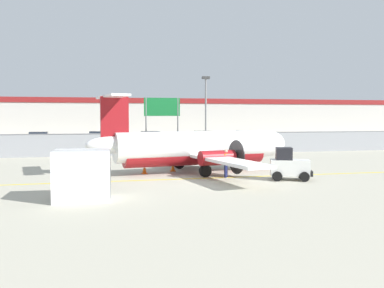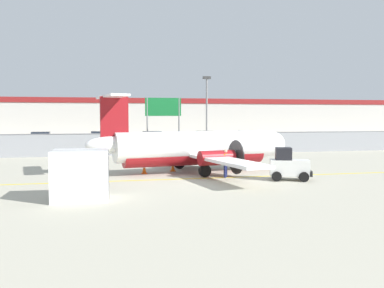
{
  "view_description": "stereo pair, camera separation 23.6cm",
  "coord_description": "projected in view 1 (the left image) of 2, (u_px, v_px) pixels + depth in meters",
  "views": [
    {
      "loc": [
        -7.44,
        -22.3,
        3.67
      ],
      "look_at": [
        -0.93,
        5.7,
        1.8
      ],
      "focal_mm": 40.0,
      "sensor_mm": 36.0,
      "label": 1
    },
    {
      "loc": [
        -7.21,
        -22.36,
        3.67
      ],
      "look_at": [
        -0.93,
        5.7,
        1.8
      ],
      "focal_mm": 40.0,
      "sensor_mm": 36.0,
      "label": 2
    }
  ],
  "objects": [
    {
      "name": "highway_sign",
      "position": [
        162.0,
        112.0,
        42.48
      ],
      "size": [
        3.6,
        0.14,
        5.5
      ],
      "color": "slate",
      "rests_on": "ground"
    },
    {
      "name": "commuter_airplane",
      "position": [
        199.0,
        148.0,
        27.95
      ],
      "size": [
        13.89,
        16.04,
        4.92
      ],
      "rotation": [
        0.0,
        0.0,
        0.17
      ],
      "color": "white",
      "rests_on": "ground"
    },
    {
      "name": "ground_crew_worker",
      "position": [
        226.0,
        162.0,
        25.61
      ],
      "size": [
        0.47,
        0.5,
        1.7
      ],
      "rotation": [
        0.0,
        0.0,
        5.68
      ],
      "color": "#191E4C",
      "rests_on": "ground"
    },
    {
      "name": "traffic_cone_near_right",
      "position": [
        144.0,
        169.0,
        27.27
      ],
      "size": [
        0.36,
        0.36,
        0.64
      ],
      "color": "orange",
      "rests_on": "ground"
    },
    {
      "name": "apron_light_pole",
      "position": [
        206.0,
        109.0,
        38.8
      ],
      "size": [
        0.7,
        0.3,
        7.27
      ],
      "color": "slate",
      "rests_on": "ground"
    },
    {
      "name": "parking_lot_strip",
      "position": [
        155.0,
        146.0,
        52.27
      ],
      "size": [
        98.0,
        17.0,
        0.12
      ],
      "color": "#38383A",
      "rests_on": "ground"
    },
    {
      "name": "parked_car_0",
      "position": [
        40.0,
        138.0,
        54.35
      ],
      "size": [
        4.22,
        2.05,
        1.58
      ],
      "rotation": [
        0.0,
        0.0,
        0.01
      ],
      "color": "silver",
      "rests_on": "parking_lot_strip"
    },
    {
      "name": "parked_car_1",
      "position": [
        97.0,
        137.0,
        56.2
      ],
      "size": [
        4.26,
        2.12,
        1.58
      ],
      "rotation": [
        0.0,
        0.0,
        3.11
      ],
      "color": "black",
      "rests_on": "parking_lot_strip"
    },
    {
      "name": "background_building",
      "position": [
        139.0,
        119.0,
        70.03
      ],
      "size": [
        91.0,
        8.1,
        6.5
      ],
      "color": "beige",
      "rests_on": "ground"
    },
    {
      "name": "parked_car_3",
      "position": [
        203.0,
        137.0,
        58.02
      ],
      "size": [
        4.23,
        2.07,
        1.58
      ],
      "rotation": [
        0.0,
        0.0,
        3.12
      ],
      "color": "slate",
      "rests_on": "parking_lot_strip"
    },
    {
      "name": "traffic_cone_near_left",
      "position": [
        173.0,
        167.0,
        28.49
      ],
      "size": [
        0.36,
        0.36,
        0.64
      ],
      "color": "orange",
      "rests_on": "ground"
    },
    {
      "name": "cargo_container",
      "position": [
        82.0,
        175.0,
        18.69
      ],
      "size": [
        2.49,
        2.11,
        2.2
      ],
      "rotation": [
        0.0,
        0.0,
        -0.05
      ],
      "color": "silver",
      "rests_on": "ground"
    },
    {
      "name": "parked_car_2",
      "position": [
        151.0,
        137.0,
        56.46
      ],
      "size": [
        4.37,
        2.38,
        1.58
      ],
      "rotation": [
        0.0,
        0.0,
        0.11
      ],
      "color": "#B28C19",
      "rests_on": "parking_lot_strip"
    },
    {
      "name": "baggage_tug",
      "position": [
        289.0,
        165.0,
        24.57
      ],
      "size": [
        2.57,
        2.02,
        1.88
      ],
      "rotation": [
        0.0,
        0.0,
        -0.36
      ],
      "color": "silver",
      "rests_on": "ground"
    },
    {
      "name": "perimeter_fence",
      "position": [
        172.0,
        143.0,
        41.02
      ],
      "size": [
        98.0,
        0.1,
        2.1
      ],
      "color": "gray",
      "rests_on": "ground"
    },
    {
      "name": "parked_car_4",
      "position": [
        246.0,
        136.0,
        59.61
      ],
      "size": [
        4.24,
        2.09,
        1.58
      ],
      "rotation": [
        0.0,
        0.0,
        0.03
      ],
      "color": "slate",
      "rests_on": "parking_lot_strip"
    },
    {
      "name": "ground_plane",
      "position": [
        221.0,
        178.0,
        25.54
      ],
      "size": [
        140.0,
        140.0,
        0.01
      ],
      "color": "#B2AD99"
    }
  ]
}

